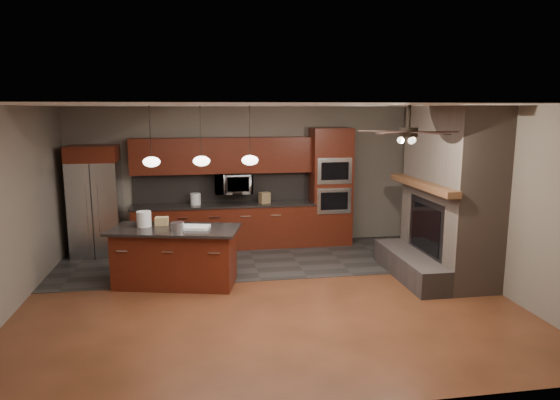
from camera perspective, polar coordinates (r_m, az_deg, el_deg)
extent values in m
plane|color=brown|center=(7.63, -1.60, -10.76)|extent=(7.00, 7.00, 0.00)
cube|color=white|center=(7.12, -1.71, 10.76)|extent=(7.00, 6.00, 0.02)
cube|color=#70695A|center=(10.19, -3.93, 2.71)|extent=(7.00, 0.02, 2.80)
cube|color=#70695A|center=(8.45, 22.57, 0.37)|extent=(0.02, 6.00, 2.80)
cube|color=#70695A|center=(7.62, -28.72, -1.12)|extent=(0.02, 6.00, 2.80)
cube|color=#312E2C|center=(9.32, -3.11, -6.79)|extent=(7.00, 2.40, 0.01)
cube|color=#736052|center=(8.59, 18.91, 0.76)|extent=(0.80, 2.00, 2.80)
cube|color=#4D433F|center=(8.58, 14.58, -7.27)|extent=(0.50, 2.00, 0.40)
cube|color=#2D2D30|center=(8.53, 16.43, -3.11)|extent=(0.05, 1.20, 0.95)
cube|color=black|center=(8.52, 16.28, -3.12)|extent=(0.02, 1.00, 0.75)
cube|color=brown|center=(8.35, 15.94, 1.69)|extent=(0.22, 2.10, 0.10)
cube|color=#531C0F|center=(10.04, -6.40, -3.08)|extent=(3.55, 0.60, 0.86)
cube|color=black|center=(9.95, -6.45, -0.55)|extent=(3.59, 0.64, 0.04)
cube|color=black|center=(10.17, -6.57, 1.51)|extent=(3.55, 0.03, 0.60)
cube|color=#531C0F|center=(9.94, -6.60, 5.08)|extent=(3.55, 0.35, 0.70)
cube|color=#531C0F|center=(10.23, 5.77, 1.52)|extent=(0.80, 0.60, 2.38)
cube|color=silver|center=(9.98, 6.20, -0.10)|extent=(0.70, 0.03, 0.52)
cube|color=black|center=(9.96, 6.24, -0.12)|extent=(0.55, 0.02, 0.35)
cube|color=silver|center=(9.89, 6.27, 3.32)|extent=(0.70, 0.03, 0.52)
cube|color=black|center=(9.87, 6.30, 3.30)|extent=(0.55, 0.02, 0.35)
imported|color=silver|center=(9.94, -5.36, 1.91)|extent=(0.73, 0.41, 0.50)
cube|color=silver|center=(10.04, -20.28, -0.95)|extent=(0.89, 0.72, 1.79)
cube|color=#2D2D30|center=(9.69, -20.68, -1.37)|extent=(0.02, 0.02, 1.77)
cube|color=silver|center=(9.69, -21.29, -1.08)|extent=(0.03, 0.03, 0.89)
cube|color=silver|center=(9.65, -20.13, -1.05)|extent=(0.03, 0.03, 0.89)
cube|color=#531C0F|center=(9.90, -20.66, 4.98)|extent=(0.89, 0.72, 0.30)
cube|color=#531C0F|center=(8.07, -11.86, -6.50)|extent=(1.96, 1.16, 0.88)
cube|color=black|center=(7.95, -11.98, -3.32)|extent=(2.14, 1.34, 0.04)
cylinder|color=white|center=(8.15, -15.29, -2.10)|extent=(0.23, 0.23, 0.24)
cylinder|color=#B2B2B7|center=(7.75, -11.63, -3.00)|extent=(0.28, 0.28, 0.13)
cube|color=white|center=(7.85, -9.65, -3.10)|extent=(0.49, 0.39, 0.04)
cube|color=tan|center=(8.20, -13.36, -2.36)|extent=(0.21, 0.16, 0.13)
cylinder|color=white|center=(9.91, -9.63, 0.11)|extent=(0.20, 0.20, 0.23)
cube|color=#93744B|center=(9.95, -1.78, 0.26)|extent=(0.24, 0.21, 0.22)
cylinder|color=black|center=(7.80, -14.62, 7.53)|extent=(0.01, 0.01, 0.78)
ellipsoid|color=white|center=(7.83, -14.47, 4.24)|extent=(0.26, 0.26, 0.16)
cylinder|color=black|center=(7.77, -9.05, 7.72)|extent=(0.01, 0.01, 0.78)
ellipsoid|color=white|center=(7.80, -8.96, 4.42)|extent=(0.26, 0.26, 0.16)
cylinder|color=black|center=(7.81, -3.49, 7.84)|extent=(0.01, 0.01, 0.78)
ellipsoid|color=white|center=(7.84, -3.46, 4.56)|extent=(0.26, 0.26, 0.16)
cylinder|color=black|center=(6.84, 14.56, 9.20)|extent=(0.04, 0.04, 0.30)
cylinder|color=black|center=(6.84, 14.49, 7.53)|extent=(0.24, 0.24, 0.12)
cube|color=black|center=(7.00, 17.36, 7.45)|extent=(0.60, 0.12, 0.01)
cube|color=black|center=(7.22, 14.19, 7.67)|extent=(0.30, 0.61, 0.01)
cube|color=black|center=(6.93, 11.39, 7.69)|extent=(0.56, 0.45, 0.01)
cube|color=black|center=(6.52, 12.78, 7.48)|extent=(0.56, 0.45, 0.01)
cube|color=black|center=(6.56, 16.70, 7.32)|extent=(0.30, 0.61, 0.01)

